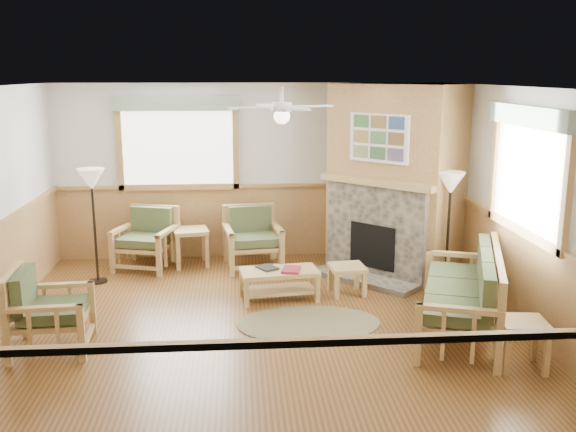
{
  "coord_description": "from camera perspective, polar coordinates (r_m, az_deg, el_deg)",
  "views": [
    {
      "loc": [
        -0.19,
        -6.86,
        2.86
      ],
      "look_at": [
        0.4,
        0.7,
        1.15
      ],
      "focal_mm": 40.0,
      "sensor_mm": 36.0,
      "label": 1
    }
  ],
  "objects": [
    {
      "name": "floor_lamp_left",
      "position": [
        9.14,
        -16.82,
        -0.87
      ],
      "size": [
        0.44,
        0.44,
        1.6
      ],
      "primitive_type": null,
      "rotation": [
        0.0,
        0.0,
        -0.24
      ],
      "color": "black",
      "rests_on": "floor"
    },
    {
      "name": "armchair_back_left",
      "position": [
        9.71,
        -12.55,
        -2.02
      ],
      "size": [
        0.99,
        0.99,
        0.89
      ],
      "primitive_type": null,
      "rotation": [
        0.0,
        0.0,
        -0.29
      ],
      "color": "tan",
      "rests_on": "floor"
    },
    {
      "name": "fireplace",
      "position": [
        9.31,
        9.53,
        3.2
      ],
      "size": [
        3.11,
        3.11,
        2.7
      ],
      "primitive_type": null,
      "rotation": [
        0.0,
        0.0,
        -0.79
      ],
      "color": "#A27642",
      "rests_on": "floor"
    },
    {
      "name": "floor",
      "position": [
        7.44,
        -2.69,
        -9.96
      ],
      "size": [
        6.0,
        6.0,
        0.01
      ],
      "primitive_type": "cube",
      "color": "brown",
      "rests_on": "ground"
    },
    {
      "name": "end_table_chairs",
      "position": [
        9.77,
        -8.61,
        -2.75
      ],
      "size": [
        0.58,
        0.56,
        0.56
      ],
      "primitive_type": null,
      "rotation": [
        0.0,
        0.0,
        0.17
      ],
      "color": "tan",
      "rests_on": "floor"
    },
    {
      "name": "sofa",
      "position": [
        7.42,
        14.98,
        -6.55
      ],
      "size": [
        2.2,
        1.46,
        0.94
      ],
      "primitive_type": null,
      "rotation": [
        0.0,
        0.0,
        -1.91
      ],
      "color": "tan",
      "rests_on": "floor"
    },
    {
      "name": "armchair_back_right",
      "position": [
        9.52,
        -3.13,
        -2.0
      ],
      "size": [
        0.9,
        0.9,
        0.9
      ],
      "primitive_type": null,
      "rotation": [
        0.0,
        0.0,
        0.14
      ],
      "color": "tan",
      "rests_on": "floor"
    },
    {
      "name": "window_back",
      "position": [
        9.87,
        -9.92,
        10.6
      ],
      "size": [
        1.9,
        0.16,
        1.5
      ],
      "primitive_type": null,
      "color": "white",
      "rests_on": "wall_back"
    },
    {
      "name": "window_right",
      "position": [
        7.38,
        21.11,
        9.3
      ],
      "size": [
        0.16,
        1.9,
        1.5
      ],
      "primitive_type": null,
      "color": "white",
      "rests_on": "wall_right"
    },
    {
      "name": "wainscot",
      "position": [
        7.24,
        -2.74,
        -5.91
      ],
      "size": [
        6.0,
        6.0,
        1.1
      ],
      "primitive_type": null,
      "color": "#A27642",
      "rests_on": "floor"
    },
    {
      "name": "ceiling_fan",
      "position": [
        7.18,
        -0.56,
        11.11
      ],
      "size": [
        1.59,
        1.59,
        0.36
      ],
      "primitive_type": null,
      "rotation": [
        0.0,
        0.0,
        0.35
      ],
      "color": "white",
      "rests_on": "ceiling"
    },
    {
      "name": "book_dark",
      "position": [
        8.25,
        -1.86,
        -4.53
      ],
      "size": [
        0.31,
        0.33,
        0.03
      ],
      "primitive_type": "cube",
      "rotation": [
        0.0,
        0.0,
        0.53
      ],
      "color": "black",
      "rests_on": "coffee_table"
    },
    {
      "name": "wall_right",
      "position": [
        7.72,
        20.05,
        0.64
      ],
      "size": [
        0.02,
        6.0,
        2.7
      ],
      "primitive_type": "cube",
      "color": "silver",
      "rests_on": "floor"
    },
    {
      "name": "end_table_sofa",
      "position": [
        6.81,
        20.05,
        -10.67
      ],
      "size": [
        0.49,
        0.48,
        0.5
      ],
      "primitive_type": null,
      "rotation": [
        0.0,
        0.0,
        -0.12
      ],
      "color": "tan",
      "rests_on": "floor"
    },
    {
      "name": "ceiling",
      "position": [
        6.87,
        -2.93,
        11.35
      ],
      "size": [
        6.0,
        6.0,
        0.01
      ],
      "primitive_type": "cube",
      "color": "white",
      "rests_on": "floor"
    },
    {
      "name": "armchair_left",
      "position": [
        7.18,
        -20.33,
        -7.84
      ],
      "size": [
        0.83,
        0.83,
        0.88
      ],
      "primitive_type": null,
      "rotation": [
        0.0,
        0.0,
        1.64
      ],
      "color": "tan",
      "rests_on": "floor"
    },
    {
      "name": "braided_rug",
      "position": [
        7.55,
        1.85,
        -9.51
      ],
      "size": [
        2.07,
        2.07,
        0.01
      ],
      "primitive_type": "cylinder",
      "rotation": [
        0.0,
        0.0,
        0.29
      ],
      "color": "brown",
      "rests_on": "floor"
    },
    {
      "name": "book_red",
      "position": [
        8.15,
        0.29,
        -4.7
      ],
      "size": [
        0.28,
        0.34,
        0.03
      ],
      "primitive_type": "cube",
      "rotation": [
        0.0,
        0.0,
        -0.22
      ],
      "color": "maroon",
      "rests_on": "coffee_table"
    },
    {
      "name": "footstool",
      "position": [
        8.5,
        5.28,
        -5.65
      ],
      "size": [
        0.48,
        0.48,
        0.38
      ],
      "primitive_type": null,
      "rotation": [
        0.0,
        0.0,
        0.09
      ],
      "color": "tan",
      "rests_on": "floor"
    },
    {
      "name": "wall_front",
      "position": [
        4.15,
        -1.54,
        -8.62
      ],
      "size": [
        6.0,
        0.02,
        2.7
      ],
      "primitive_type": "cube",
      "color": "silver",
      "rests_on": "floor"
    },
    {
      "name": "coffee_table",
      "position": [
        8.26,
        -0.78,
        -6.12
      ],
      "size": [
        1.04,
        0.62,
        0.39
      ],
      "primitive_type": null,
      "rotation": [
        0.0,
        0.0,
        0.13
      ],
      "color": "tan",
      "rests_on": "floor"
    },
    {
      "name": "floor_lamp_right",
      "position": [
        8.7,
        14.04,
        -1.37
      ],
      "size": [
        0.4,
        0.4,
        1.61
      ],
      "primitive_type": null,
      "rotation": [
        0.0,
        0.0,
        0.09
      ],
      "color": "black",
      "rests_on": "floor"
    },
    {
      "name": "wall_back",
      "position": [
        9.98,
        -3.33,
        3.98
      ],
      "size": [
        6.0,
        0.02,
        2.7
      ],
      "primitive_type": "cube",
      "color": "silver",
      "rests_on": "floor"
    }
  ]
}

